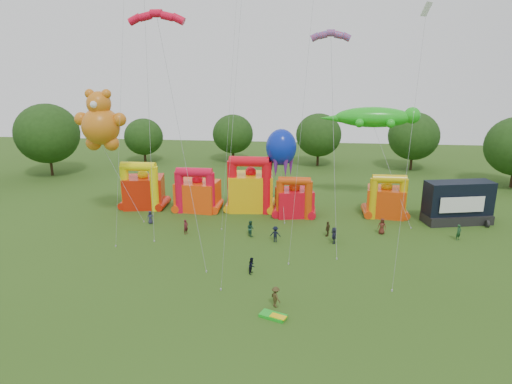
# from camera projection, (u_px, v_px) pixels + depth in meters

# --- Properties ---
(ground) EXTENTS (160.00, 160.00, 0.00)m
(ground) POSITION_uv_depth(u_px,v_px,m) (226.00, 331.00, 32.84)
(ground) COLOR #2E4F16
(ground) RESTS_ON ground
(tree_ring) EXTENTS (122.51, 124.60, 12.07)m
(tree_ring) POSITION_uv_depth(u_px,v_px,m) (209.00, 247.00, 31.80)
(tree_ring) COLOR #352314
(tree_ring) RESTS_ON ground
(bouncy_castle_0) EXTENTS (5.64, 4.84, 6.39)m
(bouncy_castle_0) POSITION_uv_depth(u_px,v_px,m) (143.00, 190.00, 59.98)
(bouncy_castle_0) COLOR red
(bouncy_castle_0) RESTS_ON ground
(bouncy_castle_1) EXTENTS (5.60, 4.71, 5.92)m
(bouncy_castle_1) POSITION_uv_depth(u_px,v_px,m) (197.00, 193.00, 58.90)
(bouncy_castle_1) COLOR #FF470D
(bouncy_castle_1) RESTS_ON ground
(bouncy_castle_2) EXTENTS (5.99, 4.98, 7.35)m
(bouncy_castle_2) POSITION_uv_depth(u_px,v_px,m) (251.00, 189.00, 58.91)
(bouncy_castle_2) COLOR #F1B10C
(bouncy_castle_2) RESTS_ON ground
(bouncy_castle_3) EXTENTS (5.02, 4.34, 5.27)m
(bouncy_castle_3) POSITION_uv_depth(u_px,v_px,m) (294.00, 200.00, 56.80)
(bouncy_castle_3) COLOR red
(bouncy_castle_3) RESTS_ON ground
(bouncy_castle_4) EXTENTS (4.98, 4.21, 5.59)m
(bouncy_castle_4) POSITION_uv_depth(u_px,v_px,m) (386.00, 200.00, 56.61)
(bouncy_castle_4) COLOR #DB3F0B
(bouncy_castle_4) RESTS_ON ground
(stage_trailer) EXTENTS (8.33, 4.63, 5.08)m
(stage_trailer) POSITION_uv_depth(u_px,v_px,m) (458.00, 203.00, 54.31)
(stage_trailer) COLOR black
(stage_trailer) RESTS_ON ground
(teddy_bear_kite) EXTENTS (7.61, 4.35, 15.78)m
(teddy_bear_kite) POSITION_uv_depth(u_px,v_px,m) (105.00, 133.00, 52.77)
(teddy_bear_kite) COLOR orange
(teddy_bear_kite) RESTS_ON ground
(gecko_kite) EXTENTS (12.94, 12.07, 13.11)m
(gecko_kite) POSITION_uv_depth(u_px,v_px,m) (387.00, 162.00, 56.93)
(gecko_kite) COLOR green
(gecko_kite) RESTS_ON ground
(octopus_kite) EXTENTS (3.79, 6.34, 10.81)m
(octopus_kite) POSITION_uv_depth(u_px,v_px,m) (282.00, 161.00, 56.33)
(octopus_kite) COLOR #0B23B0
(octopus_kite) RESTS_ON ground
(parafoil_kites) EXTENTS (24.20, 15.13, 27.07)m
(parafoil_kites) POSITION_uv_depth(u_px,v_px,m) (195.00, 130.00, 45.29)
(parafoil_kites) COLOR red
(parafoil_kites) RESTS_ON ground
(diamond_kites) EXTENTS (29.69, 20.78, 37.88)m
(diamond_kites) POSITION_uv_depth(u_px,v_px,m) (241.00, 89.00, 43.08)
(diamond_kites) COLOR red
(diamond_kites) RESTS_ON ground
(folded_kite_bundle) EXTENTS (2.23, 1.69, 0.31)m
(folded_kite_bundle) POSITION_uv_depth(u_px,v_px,m) (274.00, 316.00, 34.55)
(folded_kite_bundle) COLOR green
(folded_kite_bundle) RESTS_ON ground
(spectator_0) EXTENTS (0.86, 0.68, 1.55)m
(spectator_0) POSITION_uv_depth(u_px,v_px,m) (150.00, 217.00, 54.33)
(spectator_0) COLOR #26273F
(spectator_0) RESTS_ON ground
(spectator_1) EXTENTS (0.67, 0.74, 1.70)m
(spectator_1) POSITION_uv_depth(u_px,v_px,m) (186.00, 227.00, 51.03)
(spectator_1) COLOR #4F161D
(spectator_1) RESTS_ON ground
(spectator_2) EXTENTS (1.10, 1.10, 1.80)m
(spectator_2) POSITION_uv_depth(u_px,v_px,m) (251.00, 228.00, 50.40)
(spectator_2) COLOR #1C4833
(spectator_2) RESTS_ON ground
(spectator_3) EXTENTS (1.17, 0.70, 1.76)m
(spectator_3) POSITION_uv_depth(u_px,v_px,m) (275.00, 234.00, 48.78)
(spectator_3) COLOR black
(spectator_3) RESTS_ON ground
(spectator_4) EXTENTS (0.84, 1.09, 1.73)m
(spectator_4) POSITION_uv_depth(u_px,v_px,m) (328.00, 229.00, 50.38)
(spectator_4) COLOR #3F3119
(spectator_4) RESTS_ON ground
(spectator_5) EXTENTS (0.58, 1.67, 1.78)m
(spectator_5) POSITION_uv_depth(u_px,v_px,m) (334.00, 235.00, 48.46)
(spectator_5) COLOR #202236
(spectator_5) RESTS_ON ground
(spectator_6) EXTENTS (1.01, 0.78, 1.84)m
(spectator_6) POSITION_uv_depth(u_px,v_px,m) (382.00, 226.00, 51.01)
(spectator_6) COLOR #522217
(spectator_6) RESTS_ON ground
(spectator_7) EXTENTS (0.77, 0.71, 1.76)m
(spectator_7) POSITION_uv_depth(u_px,v_px,m) (459.00, 232.00, 49.30)
(spectator_7) COLOR #193F20
(spectator_7) RESTS_ON ground
(spectator_8) EXTENTS (0.74, 0.87, 1.55)m
(spectator_8) POSITION_uv_depth(u_px,v_px,m) (252.00, 265.00, 41.58)
(spectator_8) COLOR black
(spectator_8) RESTS_ON ground
(spectator_9) EXTENTS (1.20, 1.27, 1.73)m
(spectator_9) POSITION_uv_depth(u_px,v_px,m) (276.00, 297.00, 35.87)
(spectator_9) COLOR #403519
(spectator_9) RESTS_ON ground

